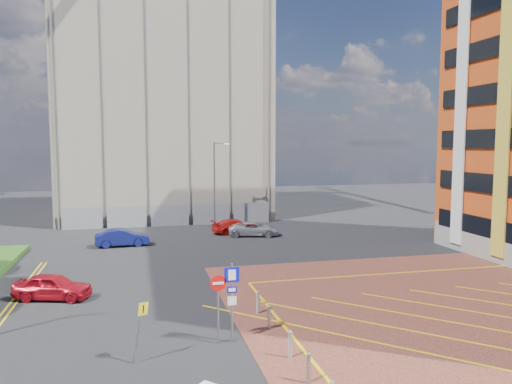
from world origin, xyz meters
name	(u,v)px	position (x,y,z in m)	size (l,w,h in m)	color
ground	(224,353)	(0.00, 0.00, 0.00)	(140.00, 140.00, 0.00)	black
lamp_back	(215,181)	(4.08, 28.00, 4.36)	(1.53, 0.16, 8.00)	#9EA0A8
sign_cluster	(227,295)	(0.30, 0.98, 1.95)	(1.17, 0.12, 3.20)	#9EA0A8
warning_sign	(140,325)	(-3.07, -0.10, 1.43)	(0.64, 0.40, 2.25)	#9EA0A8
bollard_row	(296,353)	(2.30, -1.67, 0.47)	(0.14, 11.14, 0.90)	#9EA0A8
construction_building	(163,116)	(0.00, 40.00, 11.00)	(21.20, 19.20, 22.00)	#9D9480
construction_fence	(181,215)	(1.00, 30.00, 1.00)	(21.60, 0.06, 2.00)	gray
car_red_left	(53,286)	(-7.32, 8.55, 0.66)	(1.55, 3.85, 1.31)	#AC0E1D
car_blue_back	(122,238)	(-4.21, 21.28, 0.67)	(1.41, 4.06, 1.34)	navy
car_red_back	(236,226)	(5.37, 24.77, 0.62)	(1.72, 4.24, 1.23)	red
car_silver_back	(254,229)	(6.63, 23.12, 0.60)	(1.99, 4.31, 1.20)	#B7B6BE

